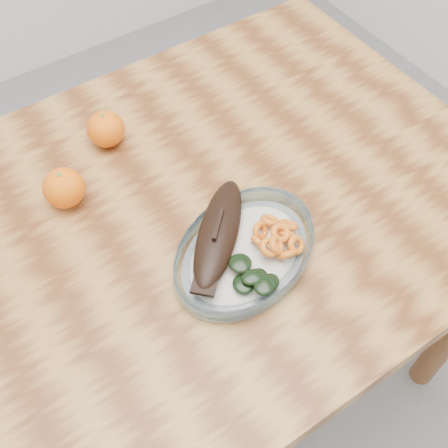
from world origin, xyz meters
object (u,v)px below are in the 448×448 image
object	(u,v)px
dining_table	(175,252)
orange_right	(106,129)
plated_meal	(244,249)
orange_left	(64,188)

from	to	relation	value
dining_table	orange_right	size ratio (longest dim) A/B	17.42
plated_meal	dining_table	bearing A→B (deg)	97.94
dining_table	orange_right	world-z (taller)	orange_right
dining_table	orange_right	distance (m)	0.26
orange_left	orange_right	distance (m)	0.15
dining_table	plated_meal	bearing A→B (deg)	-64.49
dining_table	plated_meal	distance (m)	0.18
orange_left	orange_right	world-z (taller)	orange_left
orange_right	dining_table	bearing A→B (deg)	-89.02
orange_left	plated_meal	bearing A→B (deg)	-54.34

